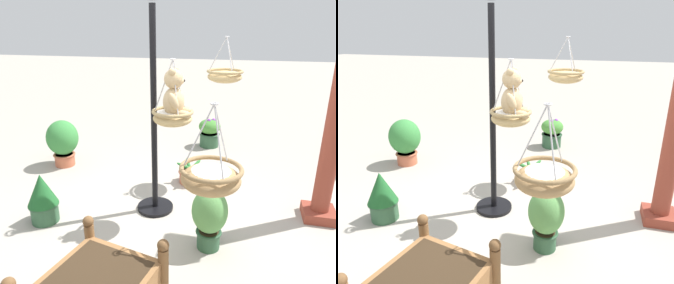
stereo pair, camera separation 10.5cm
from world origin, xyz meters
TOP-DOWN VIEW (x-y plane):
  - ground_plane at (0.00, 0.00)m, footprint 40.00×40.00m
  - display_pole_central at (-0.24, -0.19)m, footprint 0.44×0.44m
  - hanging_basket_with_teddy at (-0.09, 0.06)m, footprint 0.44×0.44m
  - teddy_bear at (-0.09, 0.08)m, footprint 0.35×0.31m
  - hanging_basket_left_high at (-1.22, 0.50)m, footprint 0.48×0.48m
  - hanging_basket_right_low at (0.88, 0.59)m, footprint 0.49×0.49m
  - potted_plant_fern_front at (0.34, 0.54)m, footprint 0.36×0.36m
  - potted_plant_tall_leafy at (0.32, -1.36)m, footprint 0.34×0.34m
  - potted_plant_bushy_green at (-1.05, 0.12)m, footprint 0.40×0.43m
  - potted_plant_small_succulent at (-2.61, 0.19)m, footprint 0.41×0.41m
  - potted_plant_trailing_ivy at (-1.17, -1.99)m, footprint 0.50×0.50m

SIDE VIEW (x-z plane):
  - ground_plane at x=0.00m, z-range 0.00..0.00m
  - potted_plant_bushy_green at x=-1.05m, z-range -0.04..0.29m
  - potted_plant_small_succulent at x=-2.61m, z-range 0.00..0.55m
  - potted_plant_tall_leafy at x=0.32m, z-range 0.01..0.60m
  - potted_plant_fern_front at x=0.34m, z-range 0.04..0.70m
  - potted_plant_trailing_ivy at x=-1.17m, z-range 0.04..0.80m
  - display_pole_central at x=-0.24m, z-range -0.46..1.95m
  - hanging_basket_right_low at x=0.88m, z-range 0.72..1.40m
  - hanging_basket_with_teddy at x=-0.09m, z-range 0.90..1.59m
  - teddy_bear at x=-0.09m, z-range 1.20..1.72m
  - hanging_basket_left_high at x=-1.22m, z-range 1.23..1.82m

